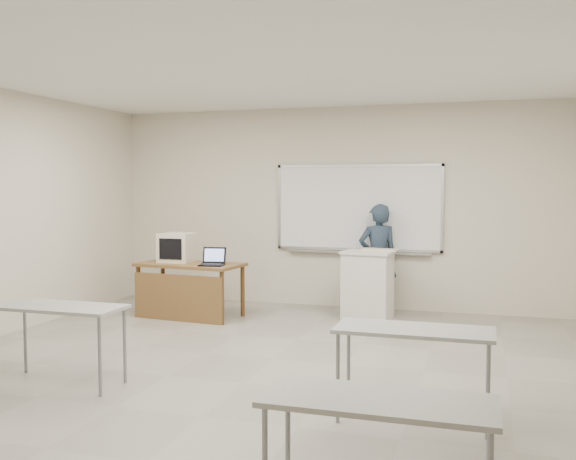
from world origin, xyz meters
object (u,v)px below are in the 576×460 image
(mouse, at_px, (205,262))
(laptop, at_px, (213,261))
(whiteboard, at_px, (358,209))
(podium, at_px, (368,285))
(keyboard, at_px, (380,250))
(instructor_desk, at_px, (187,279))
(crt_monitor, at_px, (178,247))
(presenter, at_px, (378,258))

(mouse, bearing_deg, laptop, -19.48)
(whiteboard, xyz_separation_m, podium, (0.29, -0.77, -1.01))
(whiteboard, height_order, keyboard, whiteboard)
(laptop, bearing_deg, podium, 10.66)
(laptop, bearing_deg, whiteboard, 32.18)
(instructor_desk, distance_m, crt_monitor, 0.53)
(podium, bearing_deg, instructor_desk, -157.90)
(mouse, bearing_deg, whiteboard, 55.61)
(laptop, relative_size, presenter, 0.20)
(instructor_desk, xyz_separation_m, podium, (2.39, 0.67, -0.07))
(whiteboard, height_order, crt_monitor, whiteboard)
(presenter, bearing_deg, crt_monitor, -5.81)
(instructor_desk, distance_m, mouse, 0.34)
(crt_monitor, relative_size, laptop, 1.54)
(podium, distance_m, presenter, 0.65)
(presenter, bearing_deg, whiteboard, -57.46)
(instructor_desk, bearing_deg, mouse, 44.73)
(whiteboard, relative_size, podium, 2.65)
(crt_monitor, height_order, presenter, presenter)
(instructor_desk, distance_m, keyboard, 2.68)
(crt_monitor, bearing_deg, podium, 8.16)
(presenter, bearing_deg, instructor_desk, 0.69)
(whiteboard, bearing_deg, keyboard, -57.50)
(podium, bearing_deg, crt_monitor, -164.25)
(podium, height_order, mouse, podium)
(mouse, relative_size, presenter, 0.06)
(instructor_desk, distance_m, laptop, 0.48)
(laptop, xyz_separation_m, presenter, (2.03, 1.25, -0.02))
(instructor_desk, relative_size, podium, 1.53)
(whiteboard, distance_m, mouse, 2.40)
(whiteboard, xyz_separation_m, laptop, (-1.70, -1.45, -0.67))
(mouse, xyz_separation_m, presenter, (2.23, 1.07, 0.01))
(mouse, distance_m, keyboard, 2.42)
(podium, xyz_separation_m, keyboard, (0.15, 0.08, 0.48))
(whiteboard, xyz_separation_m, mouse, (-1.90, -1.28, -0.71))
(crt_monitor, bearing_deg, laptop, -22.23)
(crt_monitor, relative_size, mouse, 5.09)
(whiteboard, relative_size, instructor_desk, 1.73)
(laptop, distance_m, presenter, 2.39)
(instructor_desk, height_order, laptop, laptop)
(podium, distance_m, mouse, 2.27)
(whiteboard, distance_m, crt_monitor, 2.69)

